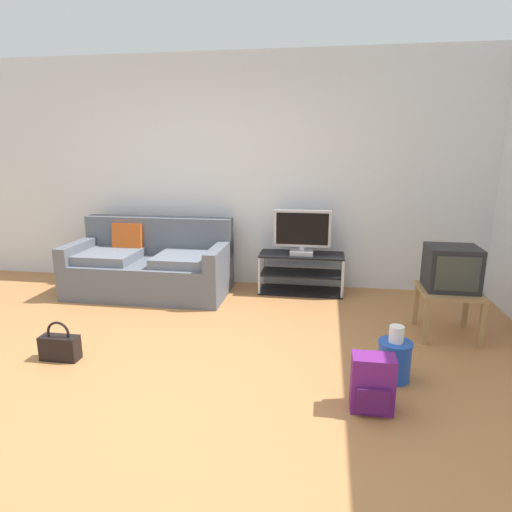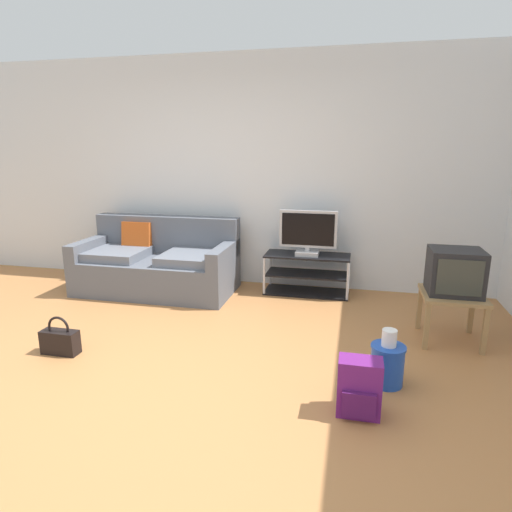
{
  "view_description": "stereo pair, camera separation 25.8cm",
  "coord_description": "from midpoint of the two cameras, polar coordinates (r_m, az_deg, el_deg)",
  "views": [
    {
      "loc": [
        1.15,
        -2.74,
        1.64
      ],
      "look_at": [
        0.54,
        1.1,
        0.67
      ],
      "focal_mm": 30.53,
      "sensor_mm": 36.0,
      "label": 1
    },
    {
      "loc": [
        1.41,
        -2.69,
        1.64
      ],
      "look_at": [
        0.54,
        1.1,
        0.67
      ],
      "focal_mm": 30.53,
      "sensor_mm": 36.0,
      "label": 2
    }
  ],
  "objects": [
    {
      "name": "ground_plane",
      "position": [
        3.42,
        -14.66,
        -15.31
      ],
      "size": [
        9.0,
        9.8,
        0.02
      ],
      "primitive_type": "cube",
      "color": "#B27542"
    },
    {
      "name": "wall_back",
      "position": [
        5.33,
        -4.92,
        10.81
      ],
      "size": [
        9.0,
        0.1,
        2.7
      ],
      "primitive_type": "cube",
      "color": "silver",
      "rests_on": "ground_plane"
    },
    {
      "name": "couch",
      "position": [
        5.2,
        -15.01,
        -1.27
      ],
      "size": [
        1.79,
        0.89,
        0.84
      ],
      "color": "#565B66",
      "rests_on": "ground_plane"
    },
    {
      "name": "tv_stand",
      "position": [
        5.06,
        4.49,
        -2.25
      ],
      "size": [
        0.96,
        0.4,
        0.46
      ],
      "color": "black",
      "rests_on": "ground_plane"
    },
    {
      "name": "flat_tv",
      "position": [
        4.93,
        4.58,
        3.04
      ],
      "size": [
        0.64,
        0.22,
        0.51
      ],
      "color": "#B2B2B7",
      "rests_on": "tv_stand"
    },
    {
      "name": "side_table",
      "position": [
        4.15,
        22.34,
        -5.01
      ],
      "size": [
        0.5,
        0.5,
        0.43
      ],
      "color": "#9E7A4C",
      "rests_on": "ground_plane"
    },
    {
      "name": "crt_tv",
      "position": [
        4.1,
        22.62,
        -1.48
      ],
      "size": [
        0.43,
        0.38,
        0.38
      ],
      "color": "#232326",
      "rests_on": "side_table"
    },
    {
      "name": "backpack",
      "position": [
        2.94,
        12.51,
        -16.07
      ],
      "size": [
        0.27,
        0.24,
        0.37
      ],
      "rotation": [
        0.0,
        0.0,
        -0.08
      ],
      "color": "#661E70",
      "rests_on": "ground_plane"
    },
    {
      "name": "handbag",
      "position": [
        3.9,
        -26.09,
        -10.63
      ],
      "size": [
        0.3,
        0.12,
        0.32
      ],
      "rotation": [
        0.0,
        0.0,
        0.35
      ],
      "color": "black",
      "rests_on": "ground_plane"
    },
    {
      "name": "cleaning_bucket",
      "position": [
        3.33,
        15.55,
        -12.72
      ],
      "size": [
        0.24,
        0.24,
        0.41
      ],
      "color": "blue",
      "rests_on": "ground_plane"
    }
  ]
}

